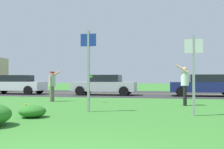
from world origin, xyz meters
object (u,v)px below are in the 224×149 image
object	(u,v)px
frisbee_lime	(90,76)
car_navy_center_left	(205,85)
sign_post_by_roadside	(194,67)
car_silver_center_right	(105,85)
person_catcher_white_shirt	(185,82)
person_thrower_red_cap_gray_shirt	(52,83)
car_white_rightmost	(16,84)
sign_post_near_path	(88,63)

from	to	relation	value
frisbee_lime	car_navy_center_left	distance (m)	8.80
sign_post_by_roadside	car_silver_center_right	xyz separation A→B (m)	(-5.27, 10.35, -0.80)
person_catcher_white_shirt	frisbee_lime	world-z (taller)	person_catcher_white_shirt
person_catcher_white_shirt	car_silver_center_right	size ratio (longest dim) A/B	0.40
frisbee_lime	car_silver_center_right	bearing A→B (deg)	96.31
sign_post_by_roadside	frisbee_lime	distance (m)	6.16
frisbee_lime	person_thrower_red_cap_gray_shirt	bearing A→B (deg)	173.78
person_thrower_red_cap_gray_shirt	frisbee_lime	world-z (taller)	person_thrower_red_cap_gray_shirt
sign_post_by_roadside	car_white_rightmost	xyz separation A→B (m)	(-12.32, 10.35, -0.80)
sign_post_by_roadside	car_silver_center_right	bearing A→B (deg)	116.99
car_white_rightmost	car_silver_center_right	bearing A→B (deg)	0.00
person_thrower_red_cap_gray_shirt	frisbee_lime	size ratio (longest dim) A/B	5.55
person_thrower_red_cap_gray_shirt	car_silver_center_right	bearing A→B (deg)	76.92
sign_post_near_path	person_thrower_red_cap_gray_shirt	world-z (taller)	sign_post_near_path
car_white_rightmost	sign_post_near_path	bearing A→B (deg)	-48.72
car_navy_center_left	car_silver_center_right	size ratio (longest dim) A/B	1.00
sign_post_by_roadside	person_catcher_white_shirt	size ratio (longest dim) A/B	1.42
frisbee_lime	car_silver_center_right	xyz separation A→B (m)	(-0.69, 6.24, -0.54)
frisbee_lime	car_navy_center_left	size ratio (longest dim) A/B	0.06
person_thrower_red_cap_gray_shirt	car_navy_center_left	distance (m)	10.22
frisbee_lime	car_white_rightmost	distance (m)	9.95
sign_post_by_roadside	person_catcher_white_shirt	distance (m)	3.46
sign_post_near_path	car_navy_center_left	size ratio (longest dim) A/B	0.64
person_thrower_red_cap_gray_shirt	sign_post_by_roadside	bearing A→B (deg)	-33.04
sign_post_near_path	person_catcher_white_shirt	xyz separation A→B (m)	(3.46, 3.07, -0.72)
person_thrower_red_cap_gray_shirt	car_white_rightmost	size ratio (longest dim) A/B	0.35
sign_post_near_path	car_navy_center_left	xyz separation A→B (m)	(5.15, 9.99, -0.99)
car_white_rightmost	person_catcher_white_shirt	bearing A→B (deg)	-29.52
person_thrower_red_cap_gray_shirt	car_navy_center_left	size ratio (longest dim) A/B	0.35
car_silver_center_right	car_white_rightmost	bearing A→B (deg)	180.00
person_thrower_red_cap_gray_shirt	sign_post_near_path	bearing A→B (deg)	-51.90
sign_post_near_path	car_white_rightmost	world-z (taller)	sign_post_near_path
car_navy_center_left	car_silver_center_right	bearing A→B (deg)	180.00
person_catcher_white_shirt	car_silver_center_right	xyz separation A→B (m)	(-5.19, 6.93, -0.28)
person_catcher_white_shirt	sign_post_near_path	bearing A→B (deg)	-138.48
car_navy_center_left	car_white_rightmost	distance (m)	13.92
car_navy_center_left	car_white_rightmost	world-z (taller)	same
person_catcher_white_shirt	car_navy_center_left	size ratio (longest dim) A/B	0.40
sign_post_near_path	car_silver_center_right	size ratio (longest dim) A/B	0.64
car_silver_center_right	car_white_rightmost	world-z (taller)	same
frisbee_lime	car_navy_center_left	bearing A→B (deg)	45.25
person_catcher_white_shirt	car_navy_center_left	bearing A→B (deg)	76.34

